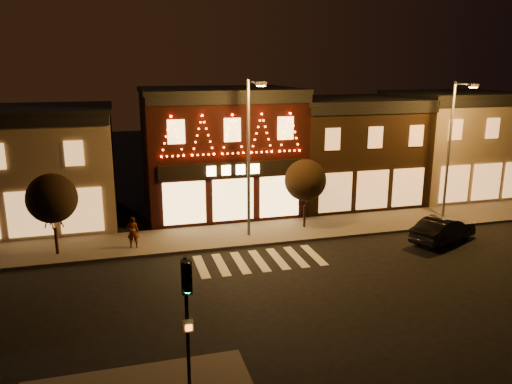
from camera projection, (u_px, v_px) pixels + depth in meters
name	position (u px, v px, depth m)	size (l,w,h in m)	color
ground	(284.00, 294.00, 21.82)	(120.00, 120.00, 0.00)	black
sidewalk_far	(273.00, 232.00, 29.79)	(44.00, 4.00, 0.15)	#47423D
building_left	(12.00, 167.00, 30.66)	(12.20, 8.28, 7.30)	#726551
building_pulp	(220.00, 150.00, 33.86)	(10.20, 8.34, 8.30)	black
building_right_a	(347.00, 150.00, 36.41)	(9.20, 8.28, 7.50)	black
building_right_b	(453.00, 143.00, 38.69)	(9.20, 8.28, 7.80)	#726551
traffic_signal_near	(187.00, 300.00, 14.28)	(0.31, 0.44, 4.29)	black
streetlamp_mid	(250.00, 147.00, 27.52)	(0.59, 2.03, 8.85)	#59595E
streetlamp_right	(452.00, 140.00, 31.14)	(0.55, 1.97, 8.62)	#59595E
tree_left	(52.00, 198.00, 25.39)	(2.56, 2.56, 4.27)	black
tree_right	(305.00, 180.00, 29.74)	(2.50, 2.50, 4.18)	black
dark_sedan	(443.00, 229.00, 28.12)	(1.56, 4.46, 1.47)	black
pedestrian	(133.00, 232.00, 26.81)	(0.63, 0.42, 1.74)	gray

